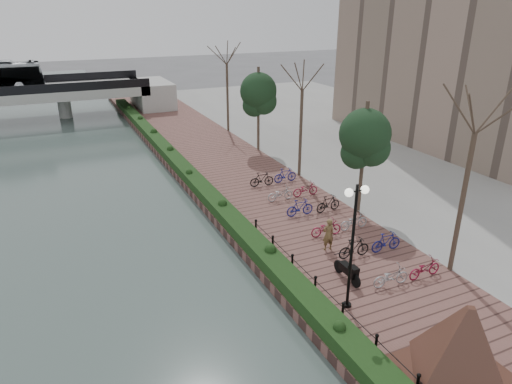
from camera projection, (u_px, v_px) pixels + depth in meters
ground at (324, 357)px, 16.34m from camera, size 220.00×220.00×0.00m
promenade at (240, 179)px, 32.55m from camera, size 8.00×75.00×0.50m
inland_pavement at (414, 152)px, 38.70m from camera, size 24.00×75.00×0.50m
hedge at (183, 168)px, 33.14m from camera, size 1.10×56.00×0.60m
chain_fence at (328, 298)px, 18.25m from camera, size 0.10×14.10×0.70m
granite_monument at (464, 345)px, 14.09m from camera, size 4.32×4.32×2.84m
lamppost at (354, 222)px, 16.93m from camera, size 1.02×0.32×5.23m
motorcycle at (347, 270)px, 19.93m from camera, size 0.50×1.59×0.99m
pedestrian at (328, 234)px, 22.31m from camera, size 0.63×0.44×1.65m
bicycle_parking at (327, 215)px, 25.24m from camera, size 2.40×14.69×1.00m
street_trees at (327, 144)px, 28.73m from camera, size 3.20×37.12×6.80m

